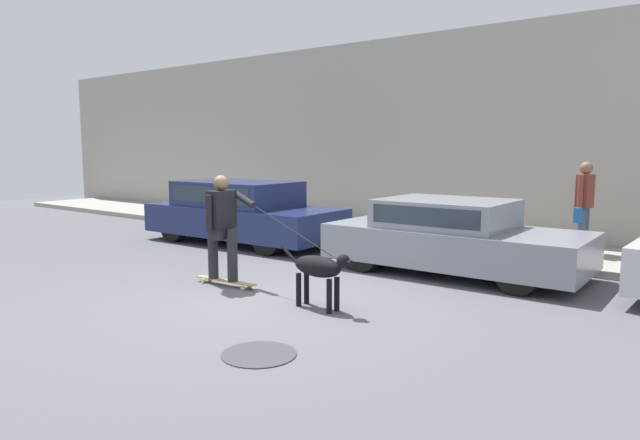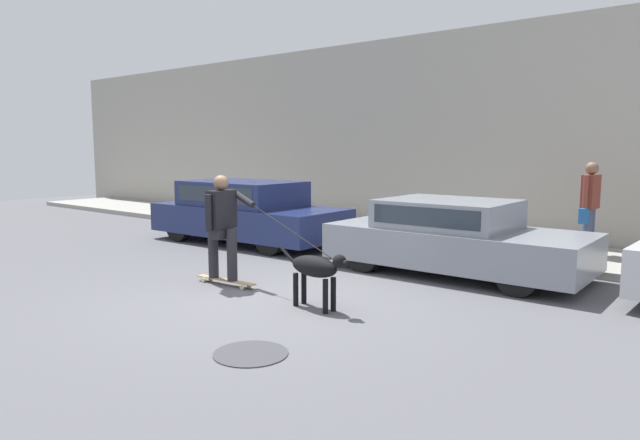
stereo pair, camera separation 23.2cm
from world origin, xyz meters
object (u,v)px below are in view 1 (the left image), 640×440
(parked_car_0, at_px, (242,213))
(dog, at_px, (319,269))
(pedestrian_with_bag, at_px, (584,203))
(parked_car_1, at_px, (453,238))
(skateboarder, at_px, (222,224))

(parked_car_0, relative_size, dog, 3.76)
(parked_car_0, relative_size, pedestrian_with_bag, 2.65)
(parked_car_1, xyz_separation_m, dog, (-0.43, -3.00, -0.07))
(parked_car_0, bearing_deg, pedestrian_with_bag, 19.39)
(dog, relative_size, pedestrian_with_bag, 0.71)
(parked_car_0, height_order, parked_car_1, parked_car_0)
(skateboarder, relative_size, pedestrian_with_bag, 1.69)
(parked_car_0, bearing_deg, skateboarder, -50.38)
(parked_car_1, relative_size, skateboarder, 1.48)
(parked_car_0, distance_m, dog, 5.37)
(dog, height_order, pedestrian_with_bag, pedestrian_with_bag)
(dog, xyz_separation_m, pedestrian_with_bag, (1.85, 5.44, 0.54))
(parked_car_1, bearing_deg, skateboarder, -130.15)
(pedestrian_with_bag, bearing_deg, skateboarder, 59.10)
(parked_car_1, xyz_separation_m, skateboarder, (-2.34, -2.89, 0.35))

